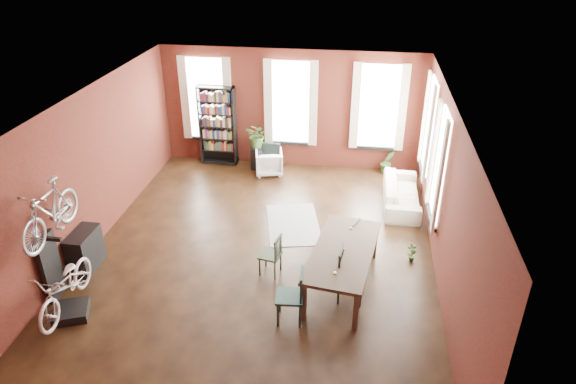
% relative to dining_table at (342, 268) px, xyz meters
% --- Properties ---
extents(room, '(9.00, 9.04, 3.22)m').
position_rel_dining_table_xyz_m(room, '(-1.47, 1.34, 1.74)').
color(room, black).
rests_on(room, ground).
extents(dining_table, '(1.39, 2.46, 0.80)m').
position_rel_dining_table_xyz_m(dining_table, '(0.00, 0.00, 0.00)').
color(dining_table, '#433428').
rests_on(dining_table, ground).
extents(dining_chair_a, '(0.49, 0.49, 1.00)m').
position_rel_dining_table_xyz_m(dining_chair_a, '(-0.83, -1.07, 0.10)').
color(dining_chair_a, '#1B3D39').
rests_on(dining_chair_a, ground).
extents(dining_chair_b, '(0.46, 0.46, 0.84)m').
position_rel_dining_table_xyz_m(dining_chair_b, '(-1.39, 0.18, 0.02)').
color(dining_chair_b, '#1F2D1A').
rests_on(dining_chair_b, ground).
extents(dining_chair_c, '(0.52, 0.52, 1.04)m').
position_rel_dining_table_xyz_m(dining_chair_c, '(0.17, -0.37, 0.12)').
color(dining_chair_c, black).
rests_on(dining_chair_c, ground).
extents(dining_chair_d, '(0.50, 0.50, 0.82)m').
position_rel_dining_table_xyz_m(dining_chair_d, '(0.34, 0.90, 0.01)').
color(dining_chair_d, '#1C3A3E').
rests_on(dining_chair_d, ground).
extents(bookshelf, '(1.00, 0.32, 2.20)m').
position_rel_dining_table_xyz_m(bookshelf, '(-3.72, 5.02, 0.70)').
color(bookshelf, black).
rests_on(bookshelf, ground).
extents(white_armchair, '(0.83, 0.80, 0.72)m').
position_rel_dining_table_xyz_m(white_armchair, '(-2.21, 4.54, -0.04)').
color(white_armchair, silver).
rests_on(white_armchair, ground).
extents(cream_sofa, '(0.61, 2.08, 0.81)m').
position_rel_dining_table_xyz_m(cream_sofa, '(1.23, 3.32, 0.01)').
color(cream_sofa, beige).
rests_on(cream_sofa, ground).
extents(striped_rug, '(1.52, 2.02, 0.01)m').
position_rel_dining_table_xyz_m(striped_rug, '(-1.20, 2.02, -0.39)').
color(striped_rug, black).
rests_on(striped_rug, ground).
extents(bike_trainer, '(0.73, 0.73, 0.16)m').
position_rel_dining_table_xyz_m(bike_trainer, '(-4.59, -1.54, -0.32)').
color(bike_trainer, black).
rests_on(bike_trainer, ground).
extents(bike_wall_rack, '(0.16, 0.60, 1.30)m').
position_rel_dining_table_xyz_m(bike_wall_rack, '(-5.12, -1.08, 0.25)').
color(bike_wall_rack, black).
rests_on(bike_wall_rack, ground).
extents(console_table, '(0.40, 0.80, 0.80)m').
position_rel_dining_table_xyz_m(console_table, '(-5.00, -0.18, 0.00)').
color(console_table, black).
rests_on(console_table, ground).
extents(plant_stand, '(0.36, 0.36, 0.63)m').
position_rel_dining_table_xyz_m(plant_stand, '(-2.57, 4.78, -0.08)').
color(plant_stand, black).
rests_on(plant_stand, ground).
extents(plant_by_sofa, '(0.55, 0.74, 0.30)m').
position_rel_dining_table_xyz_m(plant_by_sofa, '(0.93, 4.99, -0.25)').
color(plant_by_sofa, '#366127').
rests_on(plant_by_sofa, ground).
extents(plant_small, '(0.39, 0.46, 0.15)m').
position_rel_dining_table_xyz_m(plant_small, '(1.34, 0.97, -0.33)').
color(plant_small, '#305421').
rests_on(plant_small, ground).
extents(bicycle_floor, '(0.63, 0.93, 1.72)m').
position_rel_dining_table_xyz_m(bicycle_floor, '(-4.60, -1.51, 0.63)').
color(bicycle_floor, beige).
rests_on(bicycle_floor, bike_trainer).
extents(bicycle_hung, '(0.47, 1.00, 1.66)m').
position_rel_dining_table_xyz_m(bicycle_hung, '(-4.87, -1.08, 1.73)').
color(bicycle_hung, '#A5A8AD').
rests_on(bicycle_hung, bike_wall_rack).
extents(plant_on_stand, '(0.80, 0.84, 0.52)m').
position_rel_dining_table_xyz_m(plant_on_stand, '(-2.57, 4.82, 0.49)').
color(plant_on_stand, '#345B24').
rests_on(plant_on_stand, plant_stand).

